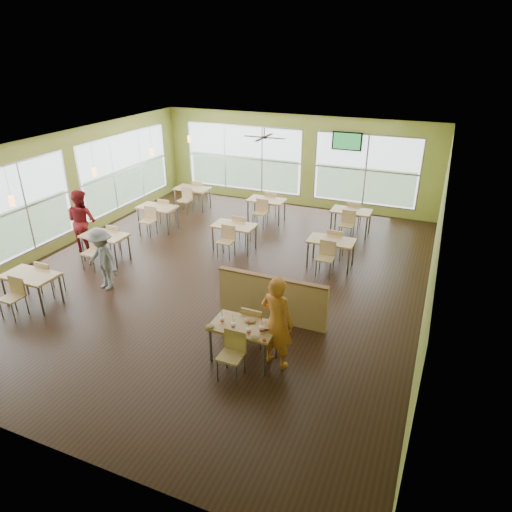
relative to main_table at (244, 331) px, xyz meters
name	(u,v)px	position (x,y,z in m)	size (l,w,h in m)	color
room	(218,215)	(-2.00, 3.00, 0.97)	(12.00, 12.04, 3.20)	black
window_bays	(188,177)	(-4.65, 6.08, 0.85)	(9.24, 10.24, 2.38)	white
main_table	(244,331)	(0.00, 0.00, 0.00)	(1.22, 1.52, 0.87)	tan
half_wall_divider	(272,299)	(0.00, 1.45, -0.11)	(2.40, 0.14, 1.04)	tan
dining_tables	(214,223)	(-3.05, 4.71, 0.00)	(6.92, 8.72, 0.87)	tan
pendant_lights	(124,162)	(-5.20, 3.68, 1.82)	(0.11, 7.31, 0.86)	#2D2119
ceiling_fan	(264,137)	(-2.00, 6.00, 2.32)	(1.25, 1.25, 0.29)	#2D2119
tv_backwall	(347,141)	(-0.20, 8.90, 1.82)	(1.00, 0.07, 0.60)	black
man_plaid	(277,322)	(0.60, 0.11, 0.27)	(0.66, 0.43, 1.80)	#CD4416
patron_maroon	(82,221)	(-6.20, 2.81, 0.26)	(0.87, 0.68, 1.79)	maroon
patron_grey	(102,259)	(-4.20, 1.23, 0.13)	(0.99, 0.57, 1.52)	slate
cup_blue	(222,320)	(-0.39, -0.08, 0.18)	(0.09, 0.09, 0.31)	white
cup_yellow	(233,326)	(-0.12, -0.17, 0.19)	(0.09, 0.09, 0.33)	white
cup_red_near	(249,331)	(0.20, -0.22, 0.18)	(0.09, 0.09, 0.32)	white
cup_red_far	(262,329)	(0.40, -0.10, 0.19)	(0.10, 0.10, 0.38)	white
food_basket	(268,326)	(0.43, 0.09, 0.15)	(0.27, 0.27, 0.06)	black
ketchup_cup	(264,340)	(0.52, -0.30, 0.13)	(0.07, 0.07, 0.03)	#B02F1B
wrapper_left	(210,326)	(-0.54, -0.29, 0.14)	(0.16, 0.15, 0.04)	#9C7C4B
wrapper_mid	(250,320)	(0.06, 0.16, 0.15)	(0.22, 0.19, 0.05)	#9C7C4B
wrapper_right	(255,338)	(0.34, -0.30, 0.14)	(0.14, 0.13, 0.03)	#9C7C4B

